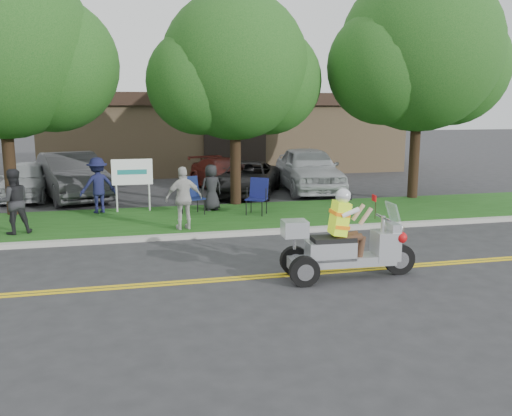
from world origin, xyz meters
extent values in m
plane|color=#28282B|center=(0.00, 0.00, 0.00)|extent=(120.00, 120.00, 0.00)
cube|color=gold|center=(0.00, -0.58, 0.01)|extent=(60.00, 0.10, 0.01)
cube|color=gold|center=(0.00, -0.42, 0.01)|extent=(60.00, 0.10, 0.01)
cube|color=#A8A89E|center=(0.00, 3.05, 0.06)|extent=(60.00, 0.25, 0.12)
cube|color=#184512|center=(0.00, 5.20, 0.06)|extent=(60.00, 4.00, 0.10)
cube|color=#9E7F5B|center=(2.00, 19.00, 2.00)|extent=(18.00, 8.00, 4.00)
cube|color=black|center=(2.00, 14.95, 3.70)|extent=(18.00, 0.30, 0.60)
cylinder|color=#332114|center=(-6.50, 7.00, 2.30)|extent=(0.36, 0.36, 4.59)
sphere|color=#144513|center=(-6.50, 7.00, 5.08)|extent=(5.40, 5.40, 5.40)
sphere|color=#144513|center=(-5.15, 7.30, 4.59)|extent=(4.05, 4.05, 4.05)
cylinder|color=#332114|center=(0.50, 7.20, 2.10)|extent=(0.36, 0.36, 4.20)
sphere|color=#144513|center=(0.50, 7.20, 4.65)|extent=(4.80, 4.80, 4.80)
sphere|color=#144513|center=(1.70, 7.50, 4.20)|extent=(3.60, 3.60, 3.60)
sphere|color=#144513|center=(-0.70, 7.00, 4.12)|extent=(3.36, 3.36, 3.36)
cylinder|color=#332114|center=(7.00, 7.00, 2.38)|extent=(0.36, 0.36, 4.76)
sphere|color=#144513|center=(7.00, 7.00, 5.27)|extent=(5.60, 5.60, 5.60)
sphere|color=#144513|center=(8.40, 7.30, 4.76)|extent=(4.20, 4.20, 4.20)
sphere|color=#144513|center=(5.60, 6.80, 4.68)|extent=(3.92, 3.92, 3.92)
cylinder|color=silver|center=(-3.40, 6.60, 0.55)|extent=(0.06, 0.06, 1.10)
cylinder|color=silver|center=(-2.40, 6.60, 0.55)|extent=(0.06, 0.06, 1.10)
cube|color=white|center=(-2.90, 6.60, 1.35)|extent=(1.25, 0.06, 0.80)
cylinder|color=black|center=(2.26, -0.97, 0.31)|extent=(0.63, 0.18, 0.63)
cylinder|color=black|center=(0.16, -1.25, 0.29)|extent=(0.59, 0.18, 0.59)
cylinder|color=black|center=(0.19, -0.50, 0.29)|extent=(0.59, 0.18, 0.59)
cube|color=silver|center=(1.11, -0.92, 0.36)|extent=(2.01, 0.57, 0.19)
cube|color=silver|center=(0.80, -0.90, 0.58)|extent=(0.96, 0.53, 0.37)
cube|color=black|center=(0.85, -0.90, 0.80)|extent=(0.86, 0.48, 0.10)
cube|color=silver|center=(1.95, -0.96, 0.63)|extent=(0.49, 0.52, 0.58)
cube|color=silver|center=(2.10, -0.96, 1.23)|extent=(0.22, 0.49, 0.51)
cube|color=silver|center=(0.07, -0.87, 1.05)|extent=(0.49, 0.46, 0.31)
sphere|color=#B20C0F|center=(2.18, -1.11, 0.82)|extent=(0.23, 0.23, 0.23)
cube|color=#C6F519|center=(0.97, -0.91, 1.21)|extent=(0.38, 0.44, 0.68)
sphere|color=silver|center=(1.03, -0.91, 1.65)|extent=(0.30, 0.30, 0.30)
cylinder|color=black|center=(0.42, 5.14, 0.34)|extent=(0.03, 0.03, 0.46)
cylinder|color=black|center=(0.84, 4.88, 0.34)|extent=(0.03, 0.03, 0.46)
cylinder|color=black|center=(0.66, 5.53, 0.34)|extent=(0.03, 0.03, 0.46)
cylinder|color=black|center=(1.09, 5.27, 0.34)|extent=(0.03, 0.03, 0.46)
cube|color=#10144E|center=(0.75, 5.21, 0.58)|extent=(0.77, 0.75, 0.04)
cube|color=#10144E|center=(0.88, 5.42, 0.89)|extent=(0.58, 0.45, 0.62)
cylinder|color=black|center=(-1.29, 5.37, 0.34)|extent=(0.03, 0.03, 0.48)
cylinder|color=black|center=(-0.80, 5.54, 0.34)|extent=(0.03, 0.03, 0.48)
cylinder|color=black|center=(-1.45, 5.82, 0.34)|extent=(0.03, 0.03, 0.48)
cylinder|color=black|center=(-0.95, 5.99, 0.34)|extent=(0.03, 0.03, 0.48)
cube|color=#0D163D|center=(-1.12, 5.68, 0.59)|extent=(0.74, 0.71, 0.04)
cube|color=#0D163D|center=(-1.21, 5.93, 0.92)|extent=(0.62, 0.36, 0.65)
imported|color=black|center=(-5.93, 4.19, 0.95)|extent=(0.99, 0.87, 1.69)
imported|color=#B8B7B1|center=(-1.60, 3.70, 0.95)|extent=(1.05, 0.57, 1.69)
imported|color=#15173A|center=(-3.95, 6.61, 0.96)|extent=(1.26, 0.96, 1.72)
imported|color=black|center=(-0.48, 6.22, 0.84)|extent=(0.82, 0.65, 1.46)
imported|color=#989B9E|center=(-6.63, 10.52, 0.70)|extent=(1.83, 4.16, 1.39)
imported|color=#323235|center=(-5.04, 10.02, 0.85)|extent=(3.23, 5.44, 1.69)
imported|color=black|center=(1.41, 9.53, 0.63)|extent=(3.68, 5.02, 1.27)
imported|color=#4E1712|center=(0.80, 10.91, 0.64)|extent=(2.89, 4.71, 1.27)
imported|color=#AEB0B6|center=(4.00, 9.87, 0.89)|extent=(2.60, 5.41, 1.78)
camera|label=1|loc=(-2.99, -10.59, 3.37)|focal=38.00mm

